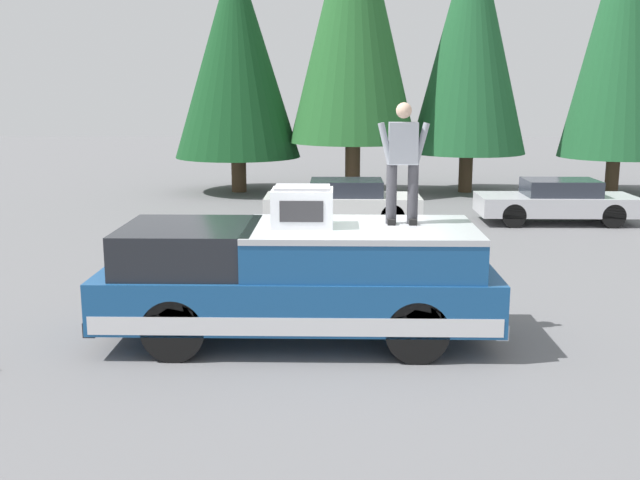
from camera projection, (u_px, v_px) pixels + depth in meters
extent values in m
plane|color=slate|center=(338.00, 338.00, 10.75)|extent=(90.00, 90.00, 0.00)
cube|color=navy|center=(298.00, 292.00, 10.56)|extent=(2.00, 5.50, 0.70)
cube|color=silver|center=(298.00, 305.00, 10.59)|extent=(2.01, 5.39, 0.24)
cube|color=black|center=(190.00, 247.00, 10.46)|extent=(1.84, 1.87, 0.60)
cube|color=navy|center=(361.00, 250.00, 10.42)|extent=(1.92, 3.19, 0.52)
cube|color=#B7BABF|center=(361.00, 229.00, 10.36)|extent=(1.94, 3.19, 0.08)
cube|color=#232326|center=(111.00, 309.00, 10.66)|extent=(1.96, 0.16, 0.20)
cube|color=#B2B5BA|center=(488.00, 311.00, 10.55)|extent=(1.96, 0.16, 0.20)
cylinder|color=black|center=(174.00, 329.00, 9.81)|extent=(0.30, 0.84, 0.84)
cylinder|color=black|center=(198.00, 294.00, 11.48)|extent=(0.30, 0.84, 0.84)
cylinder|color=black|center=(417.00, 331.00, 9.75)|extent=(0.30, 0.84, 0.84)
cylinder|color=black|center=(405.00, 295.00, 11.41)|extent=(0.30, 0.84, 0.84)
cube|color=silver|center=(302.00, 208.00, 10.30)|extent=(0.64, 0.84, 0.52)
cube|color=#2D2D30|center=(301.00, 211.00, 9.98)|extent=(0.01, 0.59, 0.29)
cube|color=#99999E|center=(302.00, 188.00, 10.24)|extent=(0.58, 0.76, 0.04)
cylinder|color=#333338|center=(413.00, 194.00, 10.47)|extent=(0.15, 0.15, 0.84)
cube|color=black|center=(412.00, 221.00, 10.51)|extent=(0.26, 0.11, 0.08)
cylinder|color=#333338|center=(391.00, 194.00, 10.48)|extent=(0.15, 0.15, 0.84)
cube|color=black|center=(391.00, 221.00, 10.51)|extent=(0.26, 0.11, 0.08)
cube|color=#9399A3|center=(403.00, 143.00, 10.33)|extent=(0.24, 0.40, 0.58)
sphere|color=beige|center=(404.00, 110.00, 10.24)|extent=(0.22, 0.22, 0.22)
cylinder|color=#9399A3|center=(421.00, 144.00, 10.30)|extent=(0.09, 0.23, 0.58)
cylinder|color=#9399A3|center=(386.00, 143.00, 10.31)|extent=(0.09, 0.23, 0.58)
cube|color=silver|center=(556.00, 205.00, 19.83)|extent=(1.64, 4.10, 0.50)
cube|color=#282D38|center=(561.00, 187.00, 19.74)|extent=(1.31, 1.89, 0.42)
cylinder|color=black|center=(514.00, 216.00, 19.19)|extent=(0.20, 0.62, 0.62)
cylinder|color=black|center=(501.00, 207.00, 20.60)|extent=(0.20, 0.62, 0.62)
cylinder|color=black|center=(613.00, 216.00, 19.13)|extent=(0.20, 0.62, 0.62)
cylinder|color=black|center=(594.00, 207.00, 20.54)|extent=(0.20, 0.62, 0.62)
cube|color=white|center=(343.00, 205.00, 19.80)|extent=(1.64, 4.10, 0.50)
cube|color=#282D38|center=(347.00, 188.00, 19.70)|extent=(1.31, 1.89, 0.42)
cylinder|color=black|center=(293.00, 216.00, 19.16)|extent=(0.20, 0.62, 0.62)
cylinder|color=black|center=(296.00, 207.00, 20.57)|extent=(0.20, 0.62, 0.62)
cylinder|color=black|center=(392.00, 216.00, 19.10)|extent=(0.20, 0.62, 0.62)
cylinder|color=black|center=(389.00, 207.00, 20.51)|extent=(0.20, 0.62, 0.62)
cylinder|color=#4C3826|center=(612.00, 175.00, 25.55)|extent=(0.45, 0.45, 1.23)
cone|color=#1E562D|center=(624.00, 23.00, 24.55)|extent=(3.78, 3.78, 8.79)
cylinder|color=#4C3826|center=(466.00, 172.00, 25.72)|extent=(0.47, 0.47, 1.35)
cone|color=#1E562D|center=(471.00, 36.00, 24.80)|extent=(3.92, 3.92, 7.77)
cylinder|color=#4C3826|center=(353.00, 168.00, 25.22)|extent=(0.51, 0.51, 1.75)
cone|color=#235B28|center=(354.00, 11.00, 24.20)|extent=(4.23, 4.23, 8.49)
cylinder|color=#4C3826|center=(239.00, 174.00, 25.78)|extent=(0.51, 0.51, 1.21)
cone|color=#14421E|center=(236.00, 54.00, 24.97)|extent=(4.26, 4.26, 6.89)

